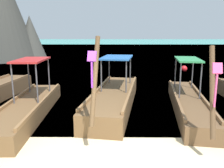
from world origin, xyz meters
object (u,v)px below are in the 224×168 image
Objects in this scene: longtail_boat_violet_ribbon at (114,98)px; longtail_boat_pink_ribbon at (188,102)px; karst_rock at (2,10)px; mooring_buoy_near at (184,69)px; longtail_boat_turquoise_ribbon at (28,108)px.

longtail_boat_violet_ribbon reaches higher than longtail_boat_pink_ribbon.
karst_rock is 24.02× the size of mooring_buoy_near.
karst_rock is (-11.84, 17.06, 4.91)m from longtail_boat_violet_ribbon.
longtail_boat_pink_ribbon is 9.64m from mooring_buoy_near.
longtail_boat_violet_ribbon is 1.00× the size of longtail_boat_pink_ribbon.
mooring_buoy_near is at bearing -25.51° from karst_rock.
mooring_buoy_near is (17.15, -8.18, -5.06)m from karst_rock.
longtail_boat_turquoise_ribbon is 12.88× the size of mooring_buoy_near.
karst_rock is at bearing 115.98° from longtail_boat_turquoise_ribbon.
longtail_boat_pink_ribbon is at bearing 7.04° from longtail_boat_turquoise_ribbon.
longtail_boat_pink_ribbon is (2.76, -0.42, -0.05)m from longtail_boat_violet_ribbon.
longtail_boat_pink_ribbon reaches higher than longtail_boat_turquoise_ribbon.
karst_rock is (-8.86, 18.19, 4.96)m from longtail_boat_turquoise_ribbon.
mooring_buoy_near is at bearing 74.68° from longtail_boat_pink_ribbon.
mooring_buoy_near is at bearing 50.38° from longtail_boat_turquoise_ribbon.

